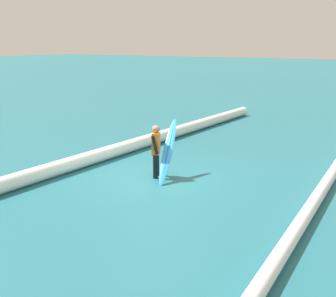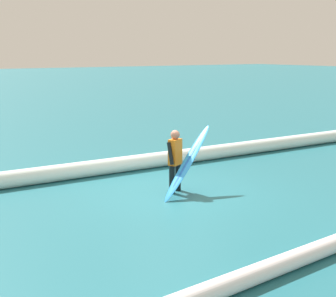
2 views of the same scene
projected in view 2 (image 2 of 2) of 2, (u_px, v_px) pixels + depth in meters
The scene contains 4 objects.
ground_plane at pixel (171, 192), 11.83m from camera, with size 178.93×178.93×0.00m, color #216773.
surfer at pixel (175, 158), 11.70m from camera, with size 0.48×0.37×1.50m.
surfboard at pixel (188, 162), 11.53m from camera, with size 1.73×0.79×1.57m.
wave_crest_foreground at pixel (172, 158), 14.63m from camera, with size 0.43×0.43×20.15m, color white.
Camera 2 is at (6.42, 9.43, 3.32)m, focal length 52.70 mm.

